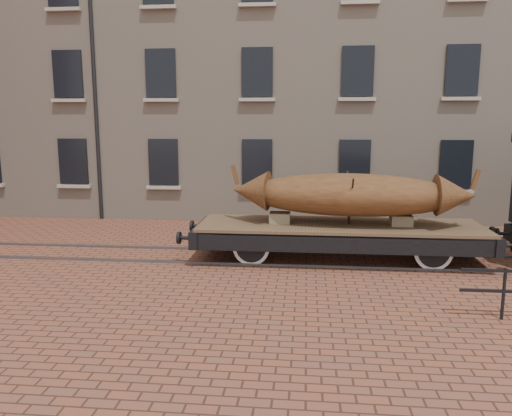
# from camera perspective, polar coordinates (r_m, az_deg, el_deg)

# --- Properties ---
(ground) EXTENTS (90.00, 90.00, 0.00)m
(ground) POSITION_cam_1_polar(r_m,az_deg,el_deg) (13.66, 8.62, -5.89)
(ground) COLOR brown
(warehouse_cream) EXTENTS (40.00, 10.19, 14.00)m
(warehouse_cream) POSITION_cam_1_polar(r_m,az_deg,el_deg) (23.66, 15.49, 17.59)
(warehouse_cream) COLOR #BCA994
(warehouse_cream) RESTS_ON ground
(rail_track) EXTENTS (30.00, 1.52, 0.06)m
(rail_track) POSITION_cam_1_polar(r_m,az_deg,el_deg) (13.65, 8.62, -5.77)
(rail_track) COLOR #59595E
(rail_track) RESTS_ON ground
(flatcar_wagon) EXTENTS (8.43, 2.29, 1.27)m
(flatcar_wagon) POSITION_cam_1_polar(r_m,az_deg,el_deg) (13.48, 9.50, -2.65)
(flatcar_wagon) COLOR brown
(flatcar_wagon) RESTS_ON ground
(iron_boat) EXTENTS (6.38, 2.17, 1.54)m
(iron_boat) POSITION_cam_1_polar(r_m,az_deg,el_deg) (13.32, 10.65, 1.54)
(iron_boat) COLOR brown
(iron_boat) RESTS_ON flatcar_wagon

